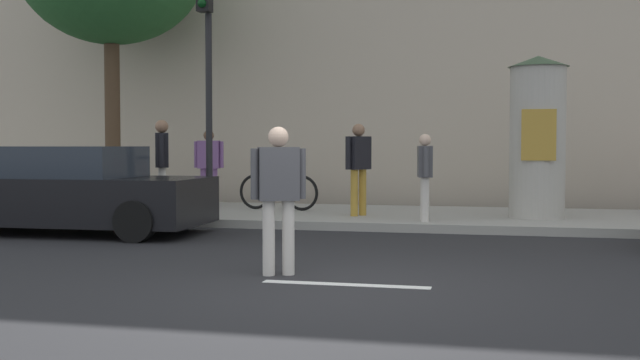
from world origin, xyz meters
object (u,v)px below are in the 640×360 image
Objects in this scene: pedestrian_in_light_jacket at (162,159)px; pedestrian_with_backpack at (425,170)px; traffic_light at (206,53)px; pedestrian_tallest at (209,162)px; parked_car_silver at (67,191)px; pedestrian_in_red_top at (278,188)px; bicycle_leaning at (278,191)px; pedestrian_with_bag at (358,161)px; poster_column at (538,136)px.

pedestrian_with_backpack is at bearing 1.33° from pedestrian_in_light_jacket.
pedestrian_tallest is at bearing 110.81° from traffic_light.
pedestrian_in_red_top is at bearing -34.68° from parked_car_silver.
pedestrian_tallest reaches higher than parked_car_silver.
bicycle_leaning is (0.75, 2.00, -2.60)m from traffic_light.
pedestrian_with_bag is 2.15m from bicycle_leaning.
pedestrian_in_red_top is at bearing -102.31° from pedestrian_with_backpack.
pedestrian_in_red_top is 0.37× the size of parked_car_silver.
traffic_light is at bearing -174.79° from pedestrian_with_backpack.
poster_column is at bearing -7.37° from pedestrian_tallest.
pedestrian_with_backpack is 4.90m from pedestrian_in_light_jacket.
pedestrian_in_light_jacket reaches higher than pedestrian_with_bag.
traffic_light is at bearing -69.19° from pedestrian_tallest.
pedestrian_with_backpack is 3.58m from bicycle_leaning.
pedestrian_with_bag is (-3.24, -0.31, -0.47)m from poster_column.
pedestrian_with_bag reaches higher than pedestrian_in_red_top.
pedestrian_in_light_jacket reaches higher than parked_car_silver.
pedestrian_in_red_top is at bearing -73.49° from bicycle_leaning.
bicycle_leaning is at bearing 173.19° from poster_column.
poster_column is at bearing 5.47° from pedestrian_with_bag.
parked_car_silver is at bearing -158.61° from poster_column.
pedestrian_in_red_top is at bearing -116.20° from poster_column.
parked_car_silver reaches higher than bicycle_leaning.
pedestrian_tallest reaches higher than pedestrian_in_red_top.
pedestrian_with_bag reaches higher than pedestrian_tallest.
pedestrian_tallest is at bearing 75.53° from parked_car_silver.
traffic_light is 1.52× the size of poster_column.
parked_car_silver is (-1.00, -3.87, -0.41)m from pedestrian_tallest.
pedestrian_in_light_jacket is at bearing -166.84° from pedestrian_with_bag.
pedestrian_in_light_jacket is 2.56m from bicycle_leaning.
traffic_light reaches higher than pedestrian_with_bag.
parked_car_silver is (-4.44, -2.70, -0.46)m from pedestrian_with_bag.
pedestrian_tallest reaches higher than bicycle_leaning.
pedestrian_tallest is at bearing 158.23° from pedestrian_with_backpack.
parked_car_silver is at bearing -161.07° from pedestrian_with_backpack.
pedestrian_in_red_top is 5.90m from pedestrian_with_bag.
bicycle_leaning is at bearing 152.49° from pedestrian_with_backpack.
pedestrian_in_red_top is (2.77, -4.82, -2.15)m from traffic_light.
pedestrian_in_red_top is 7.12m from bicycle_leaning.
pedestrian_in_light_jacket is (-4.89, -0.11, 0.18)m from pedestrian_with_backpack.
poster_column is at bearing 63.80° from pedestrian_in_red_top.
pedestrian_tallest is (-3.44, 1.17, -0.05)m from pedestrian_with_bag.
traffic_light reaches higher than parked_car_silver.
pedestrian_in_red_top is at bearing -60.12° from traffic_light.
pedestrian_tallest is (-6.68, 0.86, -0.52)m from poster_column.
bicycle_leaning is at bearing 106.51° from pedestrian_in_red_top.
pedestrian_with_bag is (-1.31, 0.72, 0.14)m from pedestrian_with_backpack.
pedestrian_tallest is (-0.86, 2.25, -2.02)m from traffic_light.
pedestrian_in_red_top reaches higher than parked_car_silver.
poster_column reaches higher than pedestrian_tallest.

